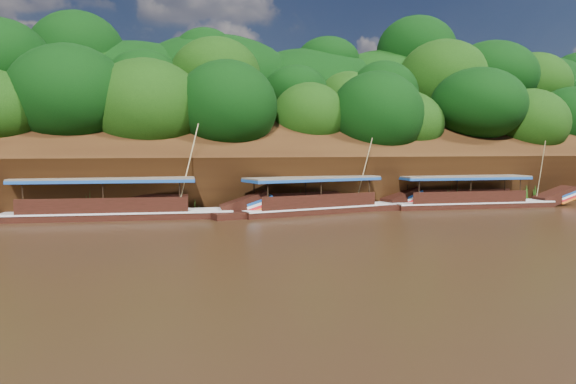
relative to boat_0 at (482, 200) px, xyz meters
name	(u,v)px	position (x,y,z in m)	size (l,w,h in m)	color
ground	(345,230)	(-13.99, -7.74, -0.53)	(160.00, 160.00, 0.00)	black
riverbank	(250,175)	(-14.00, 14.99, 1.36)	(120.00, 30.06, 19.40)	black
boat_0	(482,200)	(0.00, 0.00, 0.00)	(14.53, 3.30, 5.30)	black
boat_1	(332,204)	(-11.69, 0.30, 0.02)	(14.20, 4.91, 5.50)	black
boat_2	(134,209)	(-24.63, 0.48, 0.05)	(16.36, 3.92, 6.36)	black
reeds	(243,201)	(-17.56, 1.64, 0.29)	(48.01, 2.26, 1.81)	#2A5B16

